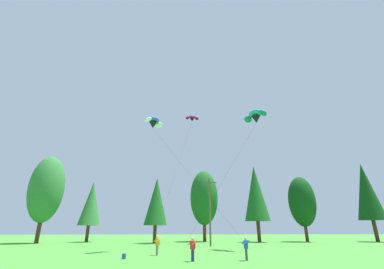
% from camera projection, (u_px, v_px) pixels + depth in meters
% --- Properties ---
extents(treeline_tree_b, '(5.82, 5.82, 14.87)m').
position_uv_depth(treeline_tree_b, '(47.00, 189.00, 45.86)').
color(treeline_tree_b, '#472D19').
rests_on(treeline_tree_b, ground_plane).
extents(treeline_tree_c, '(4.03, 4.03, 11.06)m').
position_uv_depth(treeline_tree_c, '(91.00, 203.00, 49.39)').
color(treeline_tree_c, '#472D19').
rests_on(treeline_tree_c, ground_plane).
extents(treeline_tree_d, '(4.02, 4.02, 11.01)m').
position_uv_depth(treeline_tree_d, '(156.00, 201.00, 45.72)').
color(treeline_tree_d, '#472D19').
rests_on(treeline_tree_d, ground_plane).
extents(treeline_tree_e, '(5.45, 5.45, 13.51)m').
position_uv_depth(treeline_tree_e, '(204.00, 197.00, 51.49)').
color(treeline_tree_e, '#472D19').
rests_on(treeline_tree_e, ground_plane).
extents(treeline_tree_f, '(4.70, 4.70, 14.10)m').
position_uv_depth(treeline_tree_f, '(256.00, 193.00, 49.88)').
color(treeline_tree_f, '#472D19').
rests_on(treeline_tree_f, ground_plane).
extents(treeline_tree_g, '(5.08, 5.08, 12.14)m').
position_uv_depth(treeline_tree_g, '(302.00, 201.00, 50.58)').
color(treeline_tree_g, '#472D19').
rests_on(treeline_tree_g, ground_plane).
extents(treeline_tree_h, '(4.86, 4.86, 14.82)m').
position_uv_depth(treeline_tree_h, '(366.00, 191.00, 50.88)').
color(treeline_tree_h, '#472D19').
rests_on(treeline_tree_h, ground_plane).
extents(utility_pole, '(2.20, 0.26, 9.38)m').
position_uv_depth(utility_pole, '(210.00, 209.00, 37.25)').
color(utility_pole, brown).
rests_on(utility_pole, ground_plane).
extents(kite_flyer_near, '(0.75, 0.76, 1.69)m').
position_uv_depth(kite_flyer_near, '(157.00, 244.00, 23.90)').
color(kite_flyer_near, gray).
rests_on(kite_flyer_near, ground_plane).
extents(kite_flyer_mid, '(0.74, 0.75, 1.69)m').
position_uv_depth(kite_flyer_mid, '(193.00, 247.00, 19.49)').
color(kite_flyer_mid, navy).
rests_on(kite_flyer_mid, ground_plane).
extents(kite_flyer_far, '(0.55, 0.58, 1.69)m').
position_uv_depth(kite_flyer_far, '(246.00, 246.00, 20.04)').
color(kite_flyer_far, '#4C4C51').
rests_on(kite_flyer_far, ground_plane).
extents(parafoil_kite_high_magenta, '(6.17, 19.18, 20.91)m').
position_uv_depth(parafoil_kite_high_magenta, '(192.00, 118.00, 48.65)').
color(parafoil_kite_high_magenta, '#D12893').
extents(parafoil_kite_mid_teal, '(11.45, 13.27, 16.48)m').
position_uv_depth(parafoil_kite_mid_teal, '(256.00, 116.00, 36.16)').
color(parafoil_kite_mid_teal, teal).
extents(parafoil_kite_far_blue_white, '(9.39, 10.38, 14.01)m').
position_uv_depth(parafoil_kite_far_blue_white, '(154.00, 122.00, 32.59)').
color(parafoil_kite_far_blue_white, blue).
extents(backpack, '(0.29, 0.36, 0.40)m').
position_uv_depth(backpack, '(124.00, 256.00, 20.86)').
color(backpack, '#234C89').
rests_on(backpack, ground_plane).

